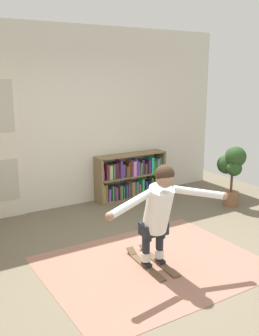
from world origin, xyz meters
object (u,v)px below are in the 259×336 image
Objects in this scene: bookshelf at (130,178)px; person_skier at (159,208)px; skis_pair at (151,262)px; potted_plant at (232,166)px.

person_skier is (-1.12, -2.40, 0.37)m from bookshelf.
skis_pair is (-1.10, -2.26, -0.34)m from bookshelf.
bookshelf reaches higher than skis_pair.
person_skier is at bearing -153.32° from potted_plant.
bookshelf is 2.68m from person_skier.
bookshelf is at bearing 65.10° from person_skier.
person_skier is at bearing -94.65° from skis_pair.
potted_plant is 2.62m from person_skier.
person_skier reaches higher than skis_pair.
potted_plant reaches higher than bookshelf.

